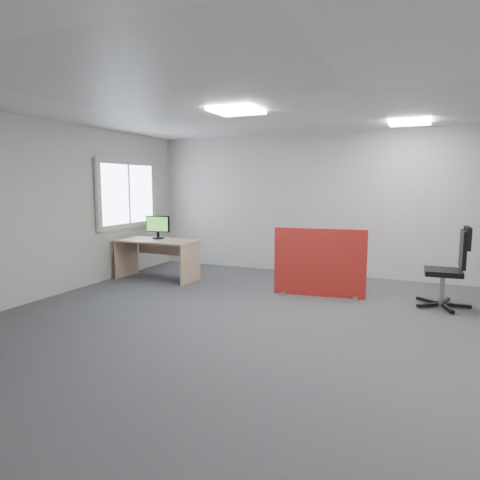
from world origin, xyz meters
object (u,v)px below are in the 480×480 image
(red_divider, at_px, (319,264))
(monitor_second, at_px, (158,226))
(office_chair, at_px, (453,263))
(second_desk, at_px, (158,250))

(red_divider, bearing_deg, monitor_second, 170.05)
(monitor_second, height_order, office_chair, office_chair)
(red_divider, bearing_deg, second_desk, 171.83)
(second_desk, bearing_deg, office_chair, 0.66)
(red_divider, distance_m, office_chair, 1.86)
(monitor_second, bearing_deg, second_desk, -61.54)
(second_desk, bearing_deg, red_divider, -1.10)
(monitor_second, distance_m, office_chair, 4.94)
(second_desk, relative_size, office_chair, 1.27)
(second_desk, distance_m, office_chair, 4.86)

